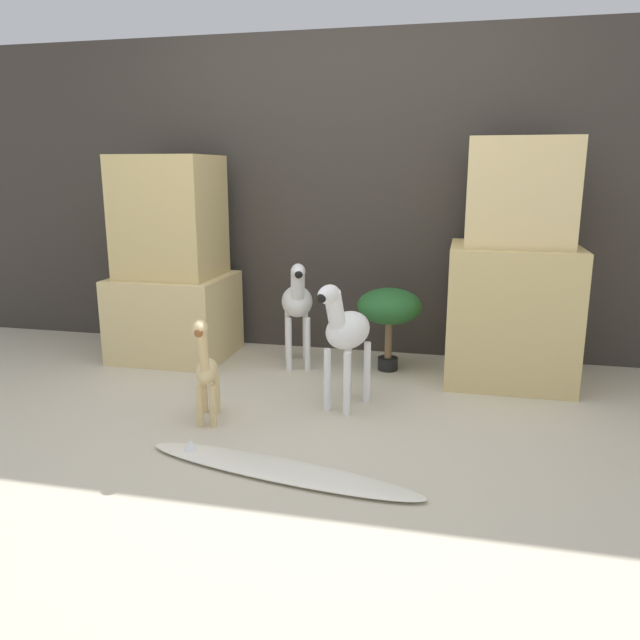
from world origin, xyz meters
TOP-DOWN VIEW (x-y plane):
  - ground_plane at (0.00, 0.00)m, footprint 14.00×14.00m
  - wall_back at (0.00, 1.67)m, footprint 6.40×0.08m
  - rock_pillar_left at (-1.13, 1.20)m, footprint 0.76×0.68m
  - rock_pillar_right at (1.13, 1.20)m, footprint 0.76×0.68m
  - zebra_right at (0.22, 0.48)m, footprint 0.30×0.48m
  - zebra_left at (-0.23, 1.16)m, footprint 0.29×0.48m
  - giraffe_figurine at (-0.44, 0.12)m, footprint 0.21×0.42m
  - potted_palm_front at (0.38, 1.21)m, footprint 0.42×0.42m
  - surfboard at (0.08, -0.34)m, footprint 1.33×0.44m

SIDE VIEW (x-z plane):
  - ground_plane at x=0.00m, z-range 0.00..0.00m
  - surfboard at x=0.08m, z-range -0.02..0.06m
  - giraffe_figurine at x=-0.44m, z-range 0.00..0.59m
  - potted_palm_front at x=0.38m, z-range 0.14..0.69m
  - zebra_right at x=0.22m, z-range 0.08..0.80m
  - zebra_left at x=-0.23m, z-range 0.08..0.80m
  - rock_pillar_left at x=-1.13m, z-range -0.07..1.32m
  - rock_pillar_right at x=1.13m, z-range -0.08..1.40m
  - wall_back at x=0.00m, z-range 0.00..2.20m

